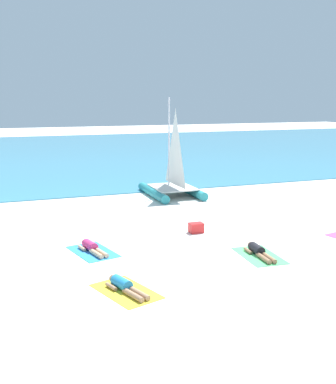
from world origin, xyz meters
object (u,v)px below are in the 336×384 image
Objects in this scene: sunbather_center_left at (125,286)px; cooler_box at (196,228)px; sunbather_leftmost at (92,247)px; towel_center_right at (259,256)px; sailboat_teal at (172,182)px; towel_leftmost at (93,252)px; sunbather_center_right at (258,251)px; towel_center_left at (126,291)px.

cooler_box is (3.84, 4.20, 0.05)m from sunbather_center_left.
towel_center_right is at bearing -38.63° from sunbather_leftmost.
sailboat_teal is 3.13× the size of sunbather_leftmost.
towel_leftmost is 4.08m from cooler_box.
towel_center_right is (4.78, -2.20, 0.00)m from towel_leftmost.
towel_center_right is 1.21× the size of sunbather_center_right.
towel_center_left is at bearing -116.16° from sailboat_teal.
sailboat_teal is at bearing 52.96° from towel_leftmost.
cooler_box is (-0.80, 3.06, 0.17)m from towel_center_right.
sunbather_center_left reaches higher than towel_leftmost.
towel_center_right is 3.16m from cooler_box.
sunbather_leftmost and sunbather_center_left have the same top height.
towel_leftmost is 1.22× the size of sunbather_leftmost.
sunbather_leftmost is (-0.02, 0.06, 0.13)m from towel_leftmost.
sailboat_teal is 11.96m from sunbather_center_left.
sunbather_leftmost and sunbather_center_right have the same top height.
towel_leftmost is 3.80× the size of cooler_box.
towel_leftmost is at bearing -90.00° from sunbather_leftmost.
sunbather_center_right is 3.13× the size of cooler_box.
cooler_box is (4.00, 0.80, 0.05)m from sunbather_leftmost.
towel_center_left is (0.16, -3.41, 0.00)m from towel_leftmost.
towel_center_left is 3.80× the size of cooler_box.
cooler_box reaches higher than sunbather_center_right.
towel_leftmost is at bearing 160.59° from sunbather_center_right.
sunbather_leftmost reaches higher than towel_leftmost.
towel_center_right is at bearing -24.68° from towel_leftmost.
sailboat_teal is 9.57m from towel_center_right.
towel_center_left is 1.21× the size of sunbather_center_right.
sunbather_center_left is 5.70m from cooler_box.
towel_leftmost is 3.41m from towel_center_left.
towel_center_right is 3.80× the size of cooler_box.
towel_center_right is at bearing 14.68° from towel_center_left.
sunbather_leftmost is 5.30m from towel_center_right.
cooler_box is at bearing -2.11° from sunbather_leftmost.
sunbather_leftmost is 0.99× the size of sunbather_center_right.
sunbather_leftmost is 0.82× the size of towel_center_right.
sunbather_center_right reaches higher than towel_center_right.
sunbather_leftmost is 3.48m from towel_center_left.
cooler_box is at bearing 109.60° from sunbather_center_right.
towel_leftmost is 3.35m from sunbather_center_left.
towel_center_left is 1.23× the size of sunbather_center_left.
sunbather_center_left reaches higher than towel_center_right.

